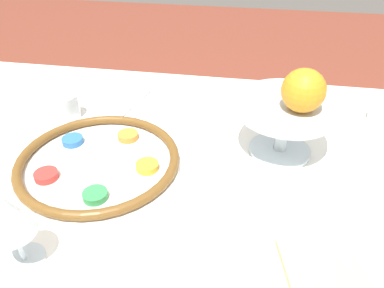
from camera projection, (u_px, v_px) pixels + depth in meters
The scene contains 9 objects.
seder_plate at pixel (99, 162), 0.78m from camera, with size 0.34×0.34×0.03m.
wine_glass at pixel (8, 217), 0.54m from camera, with size 0.07×0.07×0.14m.
fruit_stand at pixel (286, 112), 0.77m from camera, with size 0.20×0.20×0.13m.
orange_fruit at pixel (303, 91), 0.70m from camera, with size 0.08×0.08×0.08m.
bread_plate at pixel (323, 272), 0.57m from camera, with size 0.19×0.19×0.02m.
cup_near at pixel (383, 112), 0.91m from camera, with size 0.06×0.06×0.06m.
cup_far at pixel (67, 106), 0.93m from camera, with size 0.06×0.06×0.06m.
fork_left at pixel (132, 105), 1.00m from camera, with size 0.06×0.17×0.01m.
fork_right at pixel (143, 106), 0.99m from camera, with size 0.05×0.17×0.01m.
Camera 1 is at (0.11, -0.53, 1.22)m, focal length 35.00 mm.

